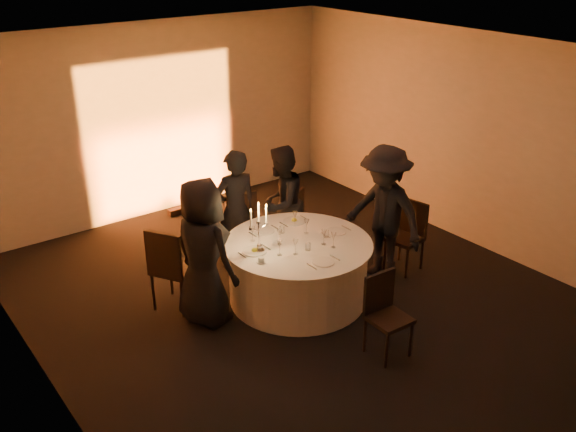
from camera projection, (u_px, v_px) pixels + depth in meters
floor at (298, 298)px, 8.00m from camera, size 7.00×7.00×0.00m
ceiling at (299, 54)px, 6.76m from camera, size 7.00×7.00×0.00m
wall_back at (160, 120)px, 9.93m from camera, size 7.00×0.00×7.00m
wall_left at (34, 260)px, 5.74m from camera, size 0.00×7.00×7.00m
wall_right at (466, 139)px, 9.03m from camera, size 0.00×7.00×7.00m
uplighter_fixture at (176, 211)px, 10.31m from camera, size 0.25×0.12×0.10m
banquet_table at (298, 271)px, 7.84m from camera, size 1.80×1.80×0.77m
chair_left at (170, 265)px, 7.53m from camera, size 0.64×0.64×1.07m
chair_back_left at (238, 222)px, 8.66m from camera, size 0.46×0.46×1.03m
chair_back_right at (292, 215)px, 9.12m from camera, size 0.52×0.52×0.86m
chair_right at (408, 232)px, 8.52m from camera, size 0.47×0.47×0.94m
chair_front at (385, 310)px, 6.80m from camera, size 0.42×0.42×0.92m
guest_left at (203, 253)px, 7.20m from camera, size 0.74×0.97×1.76m
guest_back_left at (235, 210)px, 8.41m from camera, size 0.65×0.47×1.66m
guest_back_right at (281, 203)px, 8.70m from camera, size 0.97×0.89×1.60m
guest_right at (384, 213)px, 8.18m from camera, size 0.83×1.24×1.79m
plate_left at (254, 251)px, 7.46m from camera, size 0.36×0.29×0.08m
plate_back_left at (264, 231)px, 7.97m from camera, size 0.36×0.26×0.01m
plate_back_right at (294, 220)px, 8.23m from camera, size 0.35×0.29×0.08m
plate_right at (336, 231)px, 7.95m from camera, size 0.36×0.25×0.01m
plate_front at (323, 262)px, 7.22m from camera, size 0.36×0.25×0.01m
coffee_cup at (261, 260)px, 7.22m from camera, size 0.11×0.11×0.07m
candelabra at (259, 234)px, 7.39m from camera, size 0.26×0.13×0.63m
wine_glass_a at (252, 231)px, 7.67m from camera, size 0.07×0.07×0.19m
wine_glass_b at (307, 223)px, 7.86m from camera, size 0.07×0.07×0.19m
wine_glass_c at (296, 244)px, 7.35m from camera, size 0.07×0.07×0.19m
wine_glass_d at (280, 234)px, 7.59m from camera, size 0.07×0.07×0.19m
wine_glass_e at (295, 216)px, 8.07m from camera, size 0.07×0.07×0.19m
wine_glass_f at (334, 237)px, 7.51m from camera, size 0.07×0.07×0.19m
wine_glass_g at (324, 234)px, 7.59m from camera, size 0.07×0.07×0.19m
wine_glass_h at (280, 244)px, 7.34m from camera, size 0.07×0.07×0.19m
tumbler_a at (282, 230)px, 7.91m from camera, size 0.07×0.07×0.09m
tumbler_b at (308, 246)px, 7.49m from camera, size 0.07×0.07×0.09m
tumbler_c at (326, 234)px, 7.81m from camera, size 0.07×0.07×0.09m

